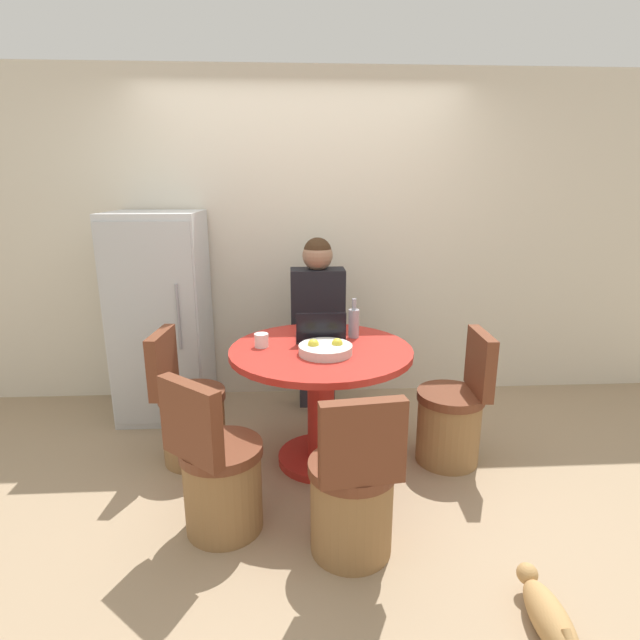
{
  "coord_description": "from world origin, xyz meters",
  "views": [
    {
      "loc": [
        -0.08,
        -2.7,
        1.74
      ],
      "look_at": [
        0.08,
        0.29,
        0.92
      ],
      "focal_mm": 28.0,
      "sensor_mm": 36.0,
      "label": 1
    }
  ],
  "objects_px": {
    "laptop": "(321,334)",
    "chair_near_camera": "(353,499)",
    "refrigerator": "(162,316)",
    "cat": "(549,616)",
    "dining_table": "(321,383)",
    "bottle": "(354,322)",
    "chair_near_left_corner": "(220,479)",
    "person_seated": "(317,316)",
    "chair_left_side": "(190,418)",
    "fruit_bowl": "(325,349)",
    "chair_right_side": "(452,419)"
  },
  "relations": [
    {
      "from": "refrigerator",
      "to": "fruit_bowl",
      "type": "height_order",
      "value": "refrigerator"
    },
    {
      "from": "chair_near_left_corner",
      "to": "bottle",
      "type": "distance_m",
      "value": 1.29
    },
    {
      "from": "laptop",
      "to": "fruit_bowl",
      "type": "height_order",
      "value": "laptop"
    },
    {
      "from": "fruit_bowl",
      "to": "chair_left_side",
      "type": "bearing_deg",
      "value": 167.82
    },
    {
      "from": "chair_near_left_corner",
      "to": "fruit_bowl",
      "type": "bearing_deg",
      "value": -96.58
    },
    {
      "from": "chair_near_camera",
      "to": "person_seated",
      "type": "relative_size",
      "value": 0.63
    },
    {
      "from": "dining_table",
      "to": "bottle",
      "type": "height_order",
      "value": "bottle"
    },
    {
      "from": "chair_near_left_corner",
      "to": "cat",
      "type": "height_order",
      "value": "chair_near_left_corner"
    },
    {
      "from": "refrigerator",
      "to": "laptop",
      "type": "bearing_deg",
      "value": -29.67
    },
    {
      "from": "chair_left_side",
      "to": "person_seated",
      "type": "bearing_deg",
      "value": -45.31
    },
    {
      "from": "chair_left_side",
      "to": "chair_near_camera",
      "type": "bearing_deg",
      "value": -128.94
    },
    {
      "from": "bottle",
      "to": "dining_table",
      "type": "bearing_deg",
      "value": -137.05
    },
    {
      "from": "refrigerator",
      "to": "chair_near_left_corner",
      "type": "xyz_separation_m",
      "value": [
        0.6,
        -1.44,
        -0.48
      ]
    },
    {
      "from": "dining_table",
      "to": "fruit_bowl",
      "type": "bearing_deg",
      "value": -79.74
    },
    {
      "from": "chair_right_side",
      "to": "laptop",
      "type": "relative_size",
      "value": 2.8
    },
    {
      "from": "refrigerator",
      "to": "laptop",
      "type": "xyz_separation_m",
      "value": [
        1.16,
        -0.66,
        0.04
      ]
    },
    {
      "from": "dining_table",
      "to": "laptop",
      "type": "bearing_deg",
      "value": 87.52
    },
    {
      "from": "chair_near_left_corner",
      "to": "cat",
      "type": "relative_size",
      "value": 1.68
    },
    {
      "from": "refrigerator",
      "to": "dining_table",
      "type": "relative_size",
      "value": 1.38
    },
    {
      "from": "laptop",
      "to": "chair_near_camera",
      "type": "bearing_deg",
      "value": 95.69
    },
    {
      "from": "laptop",
      "to": "bottle",
      "type": "xyz_separation_m",
      "value": [
        0.22,
        0.06,
        0.06
      ]
    },
    {
      "from": "dining_table",
      "to": "person_seated",
      "type": "distance_m",
      "value": 0.81
    },
    {
      "from": "chair_left_side",
      "to": "laptop",
      "type": "bearing_deg",
      "value": -80.04
    },
    {
      "from": "chair_near_left_corner",
      "to": "bottle",
      "type": "relative_size",
      "value": 3.36
    },
    {
      "from": "chair_near_camera",
      "to": "refrigerator",
      "type": "bearing_deg",
      "value": -59.62
    },
    {
      "from": "chair_near_left_corner",
      "to": "chair_left_side",
      "type": "distance_m",
      "value": 0.76
    },
    {
      "from": "dining_table",
      "to": "laptop",
      "type": "xyz_separation_m",
      "value": [
        0.01,
        0.15,
        0.27
      ]
    },
    {
      "from": "chair_near_left_corner",
      "to": "person_seated",
      "type": "relative_size",
      "value": 0.63
    },
    {
      "from": "refrigerator",
      "to": "dining_table",
      "type": "xyz_separation_m",
      "value": [
        1.15,
        -0.81,
        -0.23
      ]
    },
    {
      "from": "chair_right_side",
      "to": "chair_near_camera",
      "type": "bearing_deg",
      "value": -40.25
    },
    {
      "from": "chair_left_side",
      "to": "cat",
      "type": "distance_m",
      "value": 2.2
    },
    {
      "from": "fruit_bowl",
      "to": "cat",
      "type": "height_order",
      "value": "fruit_bowl"
    },
    {
      "from": "refrigerator",
      "to": "chair_near_camera",
      "type": "bearing_deg",
      "value": -52.51
    },
    {
      "from": "refrigerator",
      "to": "laptop",
      "type": "distance_m",
      "value": 1.34
    },
    {
      "from": "refrigerator",
      "to": "bottle",
      "type": "distance_m",
      "value": 1.51
    },
    {
      "from": "chair_near_camera",
      "to": "person_seated",
      "type": "distance_m",
      "value": 1.68
    },
    {
      "from": "dining_table",
      "to": "chair_right_side",
      "type": "xyz_separation_m",
      "value": [
        0.84,
        -0.04,
        -0.25
      ]
    },
    {
      "from": "chair_right_side",
      "to": "chair_near_left_corner",
      "type": "relative_size",
      "value": 1.0
    },
    {
      "from": "bottle",
      "to": "cat",
      "type": "bearing_deg",
      "value": -68.6
    },
    {
      "from": "chair_right_side",
      "to": "fruit_bowl",
      "type": "bearing_deg",
      "value": -82.27
    },
    {
      "from": "laptop",
      "to": "chair_right_side",
      "type": "bearing_deg",
      "value": 167.71
    },
    {
      "from": "chair_near_left_corner",
      "to": "bottle",
      "type": "height_order",
      "value": "bottle"
    },
    {
      "from": "chair_right_side",
      "to": "person_seated",
      "type": "relative_size",
      "value": 0.63
    },
    {
      "from": "chair_near_camera",
      "to": "fruit_bowl",
      "type": "xyz_separation_m",
      "value": [
        -0.08,
        0.72,
        0.51
      ]
    },
    {
      "from": "chair_left_side",
      "to": "person_seated",
      "type": "distance_m",
      "value": 1.21
    },
    {
      "from": "laptop",
      "to": "cat",
      "type": "distance_m",
      "value": 1.85
    },
    {
      "from": "chair_right_side",
      "to": "chair_left_side",
      "type": "distance_m",
      "value": 1.68
    },
    {
      "from": "chair_left_side",
      "to": "laptop",
      "type": "relative_size",
      "value": 2.8
    },
    {
      "from": "refrigerator",
      "to": "laptop",
      "type": "relative_size",
      "value": 5.01
    },
    {
      "from": "refrigerator",
      "to": "cat",
      "type": "xyz_separation_m",
      "value": [
        1.99,
        -2.15,
        -0.7
      ]
    }
  ]
}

